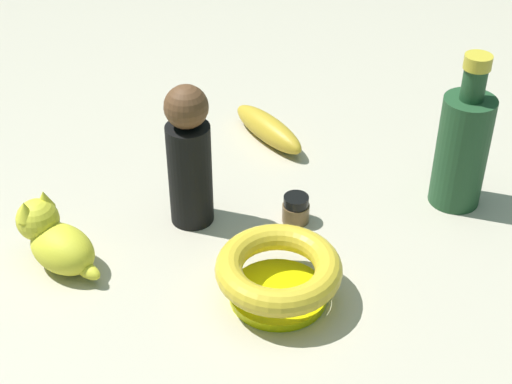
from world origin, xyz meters
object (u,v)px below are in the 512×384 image
(bowl, at_px, (279,273))
(person_figure_adult, at_px, (189,157))
(bottle_tall, at_px, (463,146))
(nail_polish_jar, at_px, (296,209))
(banana, at_px, (268,129))
(cat_figurine, at_px, (55,239))

(bowl, xyz_separation_m, person_figure_adult, (-0.17, 0.07, 0.06))
(bottle_tall, distance_m, nail_polish_jar, 0.23)
(banana, relative_size, person_figure_adult, 0.80)
(banana, height_order, person_figure_adult, person_figure_adult)
(cat_figurine, height_order, bottle_tall, bottle_tall)
(cat_figurine, relative_size, bottle_tall, 0.59)
(banana, height_order, bowl, bowl)
(bowl, height_order, nail_polish_jar, bowl)
(banana, relative_size, bowl, 1.08)
(bottle_tall, distance_m, person_figure_adult, 0.35)
(nail_polish_jar, bearing_deg, cat_figurine, -130.87)
(banana, bearing_deg, cat_figurine, -77.51)
(person_figure_adult, distance_m, nail_polish_jar, 0.15)
(cat_figurine, distance_m, bowl, 0.27)
(bowl, height_order, bottle_tall, bottle_tall)
(cat_figurine, distance_m, banana, 0.38)
(cat_figurine, relative_size, nail_polish_jar, 3.37)
(cat_figurine, distance_m, nail_polish_jar, 0.30)
(banana, bearing_deg, bottle_tall, 22.93)
(cat_figurine, bearing_deg, bottle_tall, 47.29)
(nail_polish_jar, bearing_deg, banana, 132.37)
(banana, relative_size, nail_polish_jar, 4.12)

